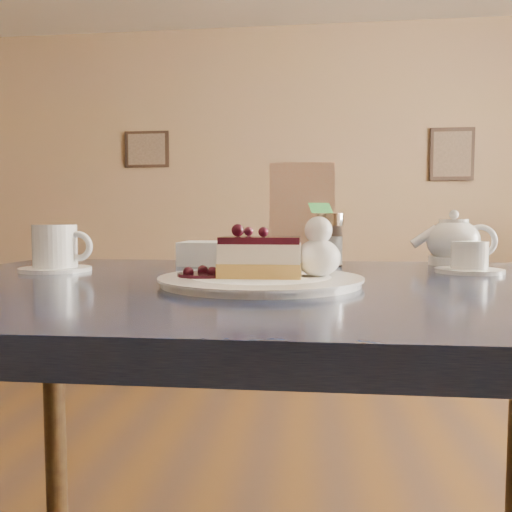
# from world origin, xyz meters

# --- Properties ---
(main_table) EXTENTS (1.28, 0.86, 0.80)m
(main_table) POSITION_xyz_m (0.24, 0.32, 0.71)
(main_table) COLOR #1C2339
(main_table) RESTS_ON ground
(dessert_plate) EXTENTS (0.31, 0.31, 0.01)m
(dessert_plate) POSITION_xyz_m (0.24, 0.27, 0.80)
(dessert_plate) COLOR white
(dessert_plate) RESTS_ON main_table
(cheesecake_slice) EXTENTS (0.13, 0.09, 0.06)m
(cheesecake_slice) POSITION_xyz_m (0.24, 0.27, 0.84)
(cheesecake_slice) COLOR #DA9E4F
(cheesecake_slice) RESTS_ON dessert_plate
(whipped_cream) EXTENTS (0.07, 0.07, 0.06)m
(whipped_cream) POSITION_xyz_m (0.33, 0.28, 0.84)
(whipped_cream) COLOR white
(whipped_cream) RESTS_ON dessert_plate
(berry_sauce) EXTENTS (0.09, 0.09, 0.01)m
(berry_sauce) POSITION_xyz_m (0.15, 0.26, 0.81)
(berry_sauce) COLOR black
(berry_sauce) RESTS_ON dessert_plate
(coffee_set) EXTENTS (0.15, 0.14, 0.09)m
(coffee_set) POSITION_xyz_m (-0.19, 0.43, 0.84)
(coffee_set) COLOR white
(coffee_set) RESTS_ON main_table
(tea_set) EXTENTS (0.17, 0.30, 0.11)m
(tea_set) POSITION_xyz_m (0.64, 0.62, 0.84)
(tea_set) COLOR white
(tea_set) RESTS_ON main_table
(menu_card) EXTENTS (0.15, 0.03, 0.23)m
(menu_card) POSITION_xyz_m (0.30, 0.65, 0.91)
(menu_card) COLOR beige
(menu_card) RESTS_ON main_table
(sugar_shaker) EXTENTS (0.06, 0.06, 0.12)m
(sugar_shaker) POSITION_xyz_m (0.36, 0.61, 0.86)
(sugar_shaker) COLOR white
(sugar_shaker) RESTS_ON main_table
(napkin_stack) EXTENTS (0.13, 0.13, 0.05)m
(napkin_stack) POSITION_xyz_m (0.09, 0.62, 0.82)
(napkin_stack) COLOR white
(napkin_stack) RESTS_ON main_table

